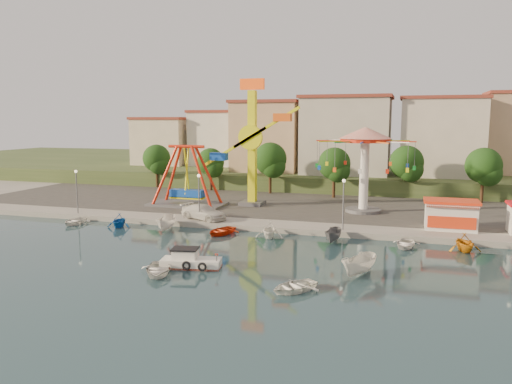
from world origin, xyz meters
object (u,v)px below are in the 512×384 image
at_px(cabin_motorboat, 190,262).
at_px(rowboat_a, 158,269).
at_px(van, 204,212).
at_px(kamikaze_tower, 255,147).
at_px(skiff, 359,265).
at_px(pirate_ship_ride, 187,177).
at_px(wave_swinger, 365,150).

height_order(cabin_motorboat, rowboat_a, cabin_motorboat).
distance_m(cabin_motorboat, van, 16.84).
bearing_deg(kamikaze_tower, skiff, -57.22).
bearing_deg(kamikaze_tower, rowboat_a, -88.05).
bearing_deg(van, skiff, -106.01).
height_order(rowboat_a, van, van).
bearing_deg(rowboat_a, cabin_motorboat, 34.65).
bearing_deg(pirate_ship_ride, rowboat_a, -69.98).
height_order(pirate_ship_ride, cabin_motorboat, pirate_ship_ride).
bearing_deg(van, rowboat_a, -147.04).
xyz_separation_m(pirate_ship_ride, van, (5.68, -7.99, -2.97)).
relative_size(wave_swinger, cabin_motorboat, 2.30).
bearing_deg(cabin_motorboat, wave_swinger, 55.00).
bearing_deg(cabin_motorboat, kamikaze_tower, 84.61).
bearing_deg(cabin_motorboat, skiff, -3.46).
xyz_separation_m(kamikaze_tower, van, (-2.93, -10.53, -6.92)).
relative_size(kamikaze_tower, rowboat_a, 4.15).
relative_size(wave_swinger, van, 2.03).
height_order(kamikaze_tower, van, kamikaze_tower).
relative_size(pirate_ship_ride, skiff, 2.36).
xyz_separation_m(kamikaze_tower, cabin_motorboat, (2.56, -26.42, -7.90)).
height_order(kamikaze_tower, rowboat_a, kamikaze_tower).
bearing_deg(rowboat_a, pirate_ship_ride, 87.23).
bearing_deg(cabin_motorboat, pirate_ship_ride, 104.15).
bearing_deg(van, kamikaze_tower, 5.36).
height_order(pirate_ship_ride, kamikaze_tower, kamikaze_tower).
bearing_deg(wave_swinger, van, -149.74).
relative_size(kamikaze_tower, cabin_motorboat, 3.27).
relative_size(kamikaze_tower, wave_swinger, 1.42).
distance_m(kamikaze_tower, rowboat_a, 29.97).
bearing_deg(wave_swinger, rowboat_a, -114.87).
distance_m(pirate_ship_ride, cabin_motorboat, 26.66).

